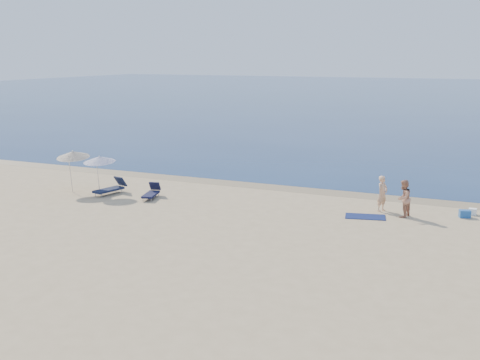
# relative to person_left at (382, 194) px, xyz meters

# --- Properties ---
(ground) EXTENTS (160.00, 160.00, 0.00)m
(ground) POSITION_rel_person_left_xyz_m (-3.40, -16.57, -0.83)
(ground) COLOR tan
(ground) RESTS_ON ground
(sea) EXTENTS (240.00, 160.00, 0.01)m
(sea) POSITION_rel_person_left_xyz_m (-3.40, 83.43, -0.83)
(sea) COLOR #0C234D
(sea) RESTS_ON ground
(wet_sand_strip) EXTENTS (240.00, 1.60, 0.00)m
(wet_sand_strip) POSITION_rel_person_left_xyz_m (-3.40, 2.83, -0.83)
(wet_sand_strip) COLOR #847254
(wet_sand_strip) RESTS_ON ground
(person_left) EXTENTS (0.62, 0.72, 1.66)m
(person_left) POSITION_rel_person_left_xyz_m (0.00, 0.00, 0.00)
(person_left) COLOR #DEA77D
(person_left) RESTS_ON ground
(person_right) EXTENTS (0.85, 0.97, 1.68)m
(person_right) POSITION_rel_person_left_xyz_m (1.04, -0.60, 0.01)
(person_right) COLOR tan
(person_right) RESTS_ON ground
(beach_towel) EXTENTS (1.92, 1.33, 0.03)m
(beach_towel) POSITION_rel_person_left_xyz_m (-0.47, -1.31, -0.82)
(beach_towel) COLOR #0E1846
(beach_towel) RESTS_ON ground
(white_bag) EXTENTS (0.35, 0.30, 0.29)m
(white_bag) POSITION_rel_person_left_xyz_m (3.88, 1.03, -0.69)
(white_bag) COLOR white
(white_bag) RESTS_ON ground
(blue_cooler) EXTENTS (0.55, 0.46, 0.33)m
(blue_cooler) POSITION_rel_person_left_xyz_m (3.58, 0.39, -0.66)
(blue_cooler) COLOR #1D54A1
(blue_cooler) RESTS_ON ground
(umbrella_near) EXTENTS (1.79, 1.81, 2.11)m
(umbrella_near) POSITION_rel_person_left_xyz_m (-13.99, -2.38, 1.01)
(umbrella_near) COLOR silver
(umbrella_near) RESTS_ON ground
(umbrella_far) EXTENTS (2.07, 2.09, 2.30)m
(umbrella_far) POSITION_rel_person_left_xyz_m (-15.64, -2.41, 1.15)
(umbrella_far) COLOR silver
(umbrella_far) RESTS_ON ground
(lounger_left) EXTENTS (1.01, 1.96, 0.83)m
(lounger_left) POSITION_rel_person_left_xyz_m (-13.54, -2.13, -0.53)
(lounger_left) COLOR #141C38
(lounger_left) RESTS_ON ground
(lounger_right) EXTENTS (0.93, 1.73, 0.73)m
(lounger_right) POSITION_rel_person_left_xyz_m (-11.13, -2.05, -0.57)
(lounger_right) COLOR #131534
(lounger_right) RESTS_ON ground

